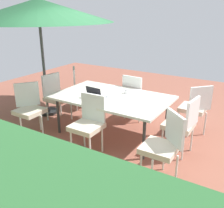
% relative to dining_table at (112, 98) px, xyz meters
% --- Properties ---
extents(ground_plane, '(10.00, 10.00, 0.02)m').
position_rel_dining_table_xyz_m(ground_plane, '(0.00, 0.00, -0.72)').
color(ground_plane, '#935442').
extents(dining_table, '(2.08, 1.29, 0.76)m').
position_rel_dining_table_xyz_m(dining_table, '(0.00, 0.00, 0.00)').
color(dining_table, silver).
rests_on(dining_table, ground_plane).
extents(patio_umbrella, '(3.05, 3.05, 2.46)m').
position_rel_dining_table_xyz_m(patio_umbrella, '(1.81, -0.12, 1.51)').
color(patio_umbrella, '#4C4C4C').
rests_on(patio_umbrella, ground_plane).
extents(chair_north, '(0.46, 0.47, 0.98)m').
position_rel_dining_table_xyz_m(chair_north, '(-0.03, 0.78, -0.16)').
color(chair_north, beige).
rests_on(chair_north, ground_plane).
extents(chair_south, '(0.46, 0.47, 0.98)m').
position_rel_dining_table_xyz_m(chair_south, '(-0.04, -0.86, -0.16)').
color(chair_south, beige).
rests_on(chair_south, ground_plane).
extents(chair_southeast, '(0.59, 0.58, 0.98)m').
position_rel_dining_table_xyz_m(chair_southeast, '(1.35, -0.80, -0.16)').
color(chair_southeast, beige).
rests_on(chair_southeast, ground_plane).
extents(chair_northeast, '(0.58, 0.58, 0.98)m').
position_rel_dining_table_xyz_m(chair_northeast, '(1.30, 0.82, -0.16)').
color(chair_northeast, beige).
rests_on(chair_northeast, ground_plane).
extents(chair_southwest, '(0.59, 0.59, 0.98)m').
position_rel_dining_table_xyz_m(chair_southwest, '(-1.31, -0.82, -0.16)').
color(chair_southwest, beige).
rests_on(chair_southwest, ground_plane).
extents(chair_northwest, '(0.59, 0.59, 0.98)m').
position_rel_dining_table_xyz_m(chair_northwest, '(-1.33, 0.82, -0.16)').
color(chair_northwest, beige).
rests_on(chair_northwest, ground_plane).
extents(chair_west, '(0.48, 0.47, 0.98)m').
position_rel_dining_table_xyz_m(chair_west, '(-1.33, 0.01, -0.16)').
color(chair_west, beige).
rests_on(chair_west, ground_plane).
extents(chair_east, '(0.49, 0.48, 0.98)m').
position_rel_dining_table_xyz_m(chair_east, '(1.36, 0.02, -0.16)').
color(chair_east, beige).
rests_on(chair_east, ground_plane).
extents(laptop, '(0.34, 0.27, 0.21)m').
position_rel_dining_table_xyz_m(laptop, '(0.20, 0.22, 0.09)').
color(laptop, gray).
rests_on(laptop, dining_table).
extents(cup, '(0.08, 0.08, 0.09)m').
position_rel_dining_table_xyz_m(cup, '(-0.15, -0.28, 0.09)').
color(cup, white).
rests_on(cup, dining_table).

